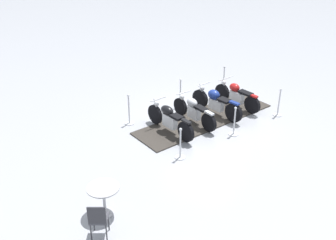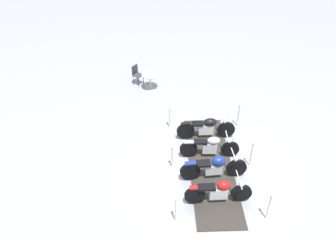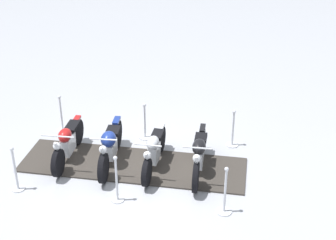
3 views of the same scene
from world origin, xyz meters
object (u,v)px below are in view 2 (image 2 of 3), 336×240
(motorcycle_black, at_px, (207,128))
(cafe_table, at_px, (150,78))
(motorcycle_maroon, at_px, (219,191))
(motorcycle_chrome, at_px, (210,146))
(stanchion_left_front, at_px, (175,214))
(cafe_chair_near_table, at_px, (137,73))
(motorcycle_navy, at_px, (215,167))
(stanchion_left_rear, at_px, (169,121))
(stanchion_right_rear, at_px, (238,120))
(stanchion_left_mid, at_px, (172,161))
(stanchion_right_front, at_px, (268,211))
(stanchion_right_mid, at_px, (251,157))

(motorcycle_black, xyz_separation_m, cafe_table, (0.26, -4.30, 0.07))
(motorcycle_maroon, xyz_separation_m, motorcycle_chrome, (-0.97, -1.88, -0.01))
(cafe_table, bearing_deg, stanchion_left_front, 68.64)
(cafe_table, bearing_deg, cafe_chair_near_table, -65.20)
(motorcycle_navy, height_order, stanchion_left_rear, motorcycle_navy)
(motorcycle_navy, distance_m, stanchion_right_rear, 3.13)
(motorcycle_maroon, xyz_separation_m, motorcycle_black, (-1.47, -2.82, 0.02))
(motorcycle_black, relative_size, stanchion_left_mid, 2.06)
(motorcycle_maroon, relative_size, stanchion_right_front, 1.81)
(motorcycle_navy, height_order, stanchion_right_front, stanchion_right_front)
(stanchion_right_mid, bearing_deg, stanchion_left_front, 12.34)
(stanchion_left_front, relative_size, stanchion_left_rear, 1.03)
(motorcycle_maroon, relative_size, cafe_table, 2.50)
(motorcycle_maroon, distance_m, cafe_table, 7.23)
(stanchion_right_rear, xyz_separation_m, stanchion_right_mid, (1.05, 2.03, 0.06))
(cafe_chair_near_table, bearing_deg, motorcycle_chrome, -23.72)
(motorcycle_chrome, relative_size, stanchion_right_rear, 1.76)
(motorcycle_navy, relative_size, stanchion_right_front, 1.97)
(cafe_chair_near_table, bearing_deg, stanchion_right_mid, -16.17)
(motorcycle_navy, relative_size, stanchion_left_front, 2.06)
(motorcycle_chrome, distance_m, cafe_table, 5.25)
(stanchion_left_mid, xyz_separation_m, stanchion_left_front, (1.05, 2.03, 0.03))
(motorcycle_chrome, bearing_deg, motorcycle_black, 90.73)
(motorcycle_chrome, relative_size, stanchion_right_mid, 1.75)
(stanchion_right_mid, relative_size, cafe_chair_near_table, 1.15)
(stanchion_right_rear, xyz_separation_m, cafe_table, (1.78, -4.30, 0.24))
(motorcycle_chrome, distance_m, stanchion_right_front, 3.13)
(motorcycle_chrome, bearing_deg, stanchion_right_front, -63.06)
(motorcycle_navy, xyz_separation_m, stanchion_right_front, (-0.39, 2.18, -0.13))
(stanchion_right_rear, relative_size, stanchion_left_rear, 1.09)
(stanchion_right_front, height_order, stanchion_left_rear, stanchion_right_front)
(motorcycle_black, relative_size, cafe_chair_near_table, 2.15)
(stanchion_left_rear, height_order, cafe_chair_near_table, stanchion_left_rear)
(motorcycle_maroon, xyz_separation_m, cafe_chair_near_table, (-0.86, -7.87, 0.06))
(stanchion_left_rear, xyz_separation_m, cafe_chair_near_table, (-0.34, -3.78, 0.23))
(stanchion_left_mid, xyz_separation_m, stanchion_left_rear, (-1.05, -2.03, 0.02))
(motorcycle_navy, xyz_separation_m, stanchion_left_rear, (-0.03, -3.15, -0.19))
(stanchion_left_rear, bearing_deg, stanchion_right_rear, 152.75)
(motorcycle_chrome, bearing_deg, cafe_table, 115.96)
(stanchion_left_rear, bearing_deg, stanchion_right_front, 93.91)
(stanchion_right_rear, height_order, stanchion_left_rear, stanchion_right_rear)
(motorcycle_maroon, relative_size, stanchion_right_mid, 1.77)
(motorcycle_maroon, xyz_separation_m, stanchion_left_front, (1.57, -0.02, -0.16))
(motorcycle_maroon, xyz_separation_m, stanchion_right_mid, (-1.94, -0.79, -0.10))
(stanchion_left_mid, bearing_deg, stanchion_right_mid, 152.75)
(motorcycle_chrome, xyz_separation_m, stanchion_right_mid, (-0.96, 1.09, -0.09))
(motorcycle_maroon, bearing_deg, stanchion_right_mid, 47.68)
(motorcycle_chrome, relative_size, stanchion_left_mid, 1.93)
(motorcycle_navy, bearing_deg, stanchion_right_mid, 17.27)
(stanchion_left_mid, relative_size, cafe_chair_near_table, 1.04)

